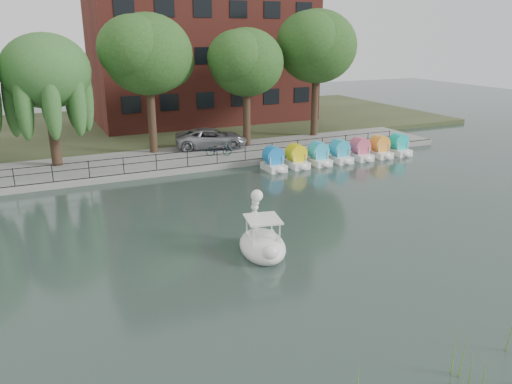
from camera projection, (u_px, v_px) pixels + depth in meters
ground_plane at (286, 251)px, 20.41m from camera, size 120.00×120.00×0.00m
promenade at (176, 159)px, 34.16m from camera, size 40.00×6.00×0.40m
kerb at (189, 170)px, 31.61m from camera, size 40.00×0.25×0.40m
land_strip at (133, 126)px, 46.25m from camera, size 60.00×22.00×0.36m
railing at (187, 155)px, 31.49m from camera, size 32.00×0.05×1.00m
apartment_building at (202, 22)px, 46.21m from camera, size 20.00×10.07×18.00m
willow_mid at (46, 72)px, 30.16m from camera, size 5.32×5.32×8.15m
broadleaf_center at (148, 55)px, 33.38m from camera, size 6.00×6.00×9.25m
broadleaf_right at (246, 63)px, 35.96m from camera, size 5.40×5.40×8.32m
broadleaf_far at (317, 47)px, 39.11m from camera, size 6.30×6.30×9.71m
minivan at (211, 137)px, 36.37m from camera, size 4.16×6.47×1.66m
bicycle at (219, 149)px, 34.23m from camera, size 1.19×1.82×1.00m
swan_boat at (262, 241)px, 20.07m from camera, size 2.31×3.14×2.42m
pedal_boat_row at (340, 153)px, 34.18m from camera, size 11.35×1.70×1.40m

